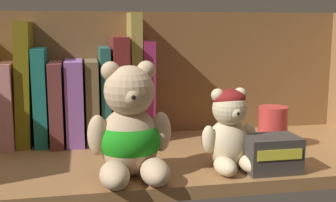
% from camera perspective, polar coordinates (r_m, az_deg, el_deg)
% --- Properties ---
extents(shelf_board, '(0.83, 0.32, 0.02)m').
position_cam_1_polar(shelf_board, '(0.76, -1.51, -7.76)').
color(shelf_board, olive).
rests_on(shelf_board, ground).
extents(shelf_back_panel, '(0.86, 0.01, 0.27)m').
position_cam_1_polar(shelf_back_panel, '(0.89, -3.31, 3.00)').
color(shelf_back_panel, brown).
rests_on(shelf_back_panel, ground).
extents(book_4, '(0.03, 0.13, 0.15)m').
position_cam_1_polar(book_4, '(0.86, -20.06, -0.28)').
color(book_4, tan).
rests_on(book_4, shelf_board).
extents(book_5, '(0.03, 0.11, 0.23)m').
position_cam_1_polar(book_5, '(0.85, -18.19, 2.21)').
color(book_5, '#716212').
rests_on(book_5, shelf_board).
extents(book_6, '(0.02, 0.12, 0.18)m').
position_cam_1_polar(book_6, '(0.85, -16.19, 0.69)').
color(book_6, '#196F65').
rests_on(book_6, shelf_board).
extents(book_7, '(0.02, 0.15, 0.15)m').
position_cam_1_polar(book_7, '(0.85, -14.27, -0.09)').
color(book_7, brown).
rests_on(book_7, shelf_board).
extents(book_8, '(0.03, 0.14, 0.16)m').
position_cam_1_polar(book_8, '(0.85, -12.10, 0.07)').
color(book_8, '#9057AA').
rests_on(book_8, shelf_board).
extents(book_9, '(0.02, 0.13, 0.16)m').
position_cam_1_polar(book_9, '(0.85, -9.94, 0.11)').
color(book_9, brown).
rests_on(book_9, shelf_board).
extents(book_10, '(0.02, 0.12, 0.18)m').
position_cam_1_polar(book_10, '(0.85, -8.27, 0.97)').
color(book_10, '#235952').
rests_on(book_10, shelf_board).
extents(book_11, '(0.03, 0.14, 0.20)m').
position_cam_1_polar(book_11, '(0.85, -6.39, 1.69)').
color(book_11, maroon).
rests_on(book_11, shelf_board).
extents(book_12, '(0.02, 0.10, 0.24)m').
position_cam_1_polar(book_12, '(0.85, -4.43, 3.22)').
color(book_12, '#9D8E3F').
rests_on(book_12, shelf_board).
extents(book_13, '(0.02, 0.11, 0.19)m').
position_cam_1_polar(book_13, '(0.86, -2.68, 1.50)').
color(book_13, '#932459').
rests_on(book_13, shelf_board).
extents(teddy_bear_larger, '(0.12, 0.13, 0.17)m').
position_cam_1_polar(teddy_bear_larger, '(0.63, -5.00, -4.10)').
color(teddy_bear_larger, tan).
rests_on(teddy_bear_larger, shelf_board).
extents(teddy_bear_smaller, '(0.09, 0.09, 0.13)m').
position_cam_1_polar(teddy_bear_smaller, '(0.68, 8.10, -3.88)').
color(teddy_bear_smaller, beige).
rests_on(teddy_bear_smaller, shelf_board).
extents(pillar_candle, '(0.05, 0.05, 0.08)m').
position_cam_1_polar(pillar_candle, '(0.81, 13.54, -3.39)').
color(pillar_candle, '#C63833').
rests_on(pillar_candle, shelf_board).
extents(small_product_box, '(0.08, 0.06, 0.05)m').
position_cam_1_polar(small_product_box, '(0.68, 13.40, -6.73)').
color(small_product_box, '#38332D').
rests_on(small_product_box, shelf_board).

